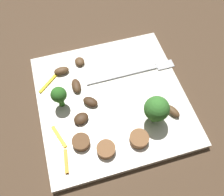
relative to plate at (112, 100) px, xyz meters
name	(u,v)px	position (x,y,z in m)	size (l,w,h in m)	color
ground_plane	(112,102)	(0.00, 0.00, -0.01)	(1.40, 1.40, 0.00)	#4C3826
plate	(112,100)	(0.00, 0.00, 0.00)	(0.27, 0.27, 0.01)	white
fork	(138,72)	(0.07, 0.04, 0.01)	(0.18, 0.02, 0.00)	silver
broccoli_floret_0	(59,95)	(-0.09, 0.01, 0.04)	(0.03, 0.03, 0.05)	#347525
broccoli_floret_1	(157,109)	(0.06, -0.06, 0.05)	(0.04, 0.04, 0.06)	#408630
sausage_slice_0	(139,139)	(0.02, -0.09, 0.01)	(0.03, 0.03, 0.01)	brown
sausage_slice_1	(106,149)	(-0.04, -0.09, 0.01)	(0.03, 0.03, 0.01)	brown
sausage_slice_2	(81,142)	(-0.07, -0.07, 0.01)	(0.03, 0.03, 0.01)	brown
mushroom_0	(61,71)	(-0.08, 0.08, 0.01)	(0.03, 0.02, 0.01)	brown
mushroom_1	(81,119)	(-0.06, -0.03, 0.01)	(0.03, 0.02, 0.01)	#422B19
mushroom_2	(76,86)	(-0.06, 0.04, 0.01)	(0.03, 0.02, 0.01)	#4C331E
mushroom_3	(90,102)	(-0.04, 0.00, 0.01)	(0.03, 0.02, 0.01)	#422B19
mushroom_4	(80,62)	(-0.04, 0.10, 0.01)	(0.02, 0.02, 0.01)	brown
mushroom_5	(173,111)	(0.10, -0.06, 0.01)	(0.03, 0.01, 0.01)	brown
pepper_strip_0	(66,161)	(-0.10, -0.09, 0.01)	(0.04, 0.01, 0.00)	orange
pepper_strip_1	(59,137)	(-0.11, -0.05, 0.01)	(0.05, 0.01, 0.00)	yellow
pepper_strip_2	(48,83)	(-0.11, 0.07, 0.01)	(0.05, 0.01, 0.00)	yellow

